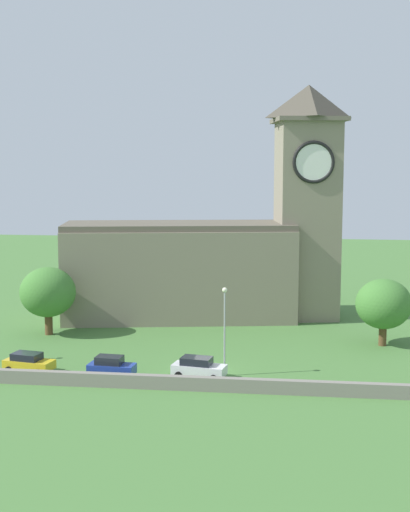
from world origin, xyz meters
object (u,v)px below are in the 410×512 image
Objects in this scene: streetlamp_west_mid at (225,318)px; tree_by_tower at (384,304)px; tree_riverside_east at (48,292)px; church at (219,249)px; car_blue at (111,367)px; car_white at (198,367)px; car_yellow at (29,362)px.

streetlamp_west_mid is 19.47m from tree_by_tower.
church is at bearing 32.24° from tree_riverside_east.
car_blue is 0.56× the size of tree_riverside_east.
car_blue is 0.53× the size of streetlamp_west_mid.
church reaches higher than tree_riverside_east.
streetlamp_west_mid reaches higher than tree_riverside_east.
tree_riverside_east reaches higher than car_white.
car_blue is at bearing -104.70° from church.
streetlamp_west_mid is 1.06× the size of tree_riverside_east.
car_blue is 0.85× the size of car_white.
car_yellow is 0.96× the size of car_white.
car_yellow is 0.68× the size of tree_by_tower.
church is 8.14× the size of car_blue.
car_blue is at bearing -172.75° from car_white.
tree_by_tower is at bearing 39.81° from streetlamp_west_mid.
streetlamp_west_mid is at bearing 20.56° from car_white.
car_blue is 0.61× the size of tree_by_tower.
streetlamp_west_mid is (3.01, -23.67, -3.18)m from church.
car_yellow is at bearing -77.69° from tree_riverside_east.
church is at bearing 59.70° from car_yellow.
tree_riverside_east is at bearing 148.15° from streetlamp_west_mid.
tree_riverside_east reaches higher than tree_by_tower.
car_yellow is at bearing -157.42° from tree_by_tower.
church is 4.92× the size of tree_by_tower.
car_yellow is 0.60× the size of streetlamp_west_mid.
tree_riverside_east is at bearing 126.58° from car_blue.
tree_riverside_east reaches higher than car_yellow.
church reaches higher than streetlamp_west_mid.
tree_riverside_east is (-35.36, 0.24, 0.35)m from tree_by_tower.
tree_riverside_east is (-20.42, 12.69, -0.50)m from streetlamp_west_mid.
car_blue is 28.64m from tree_by_tower.
car_white is (15.25, 0.19, 0.05)m from car_yellow.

